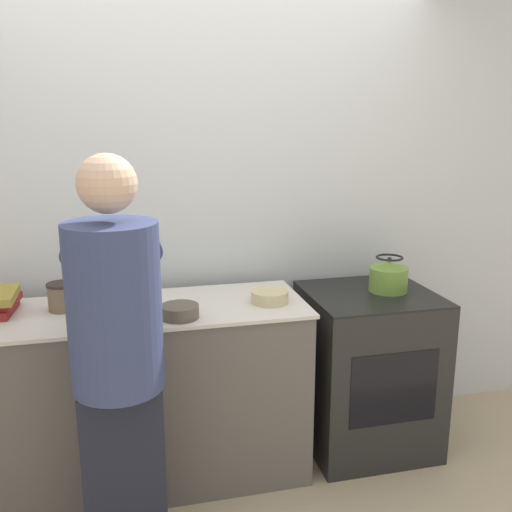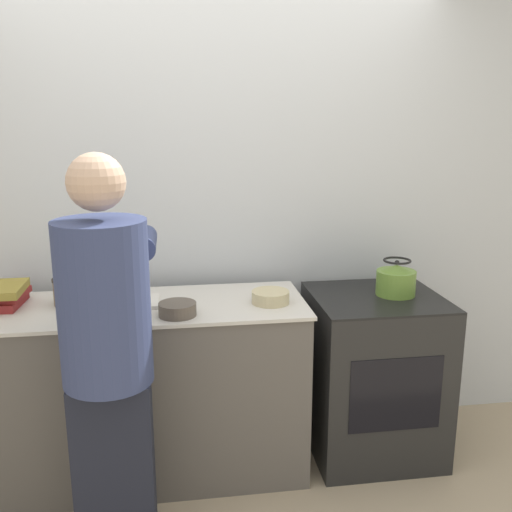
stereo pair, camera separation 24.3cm
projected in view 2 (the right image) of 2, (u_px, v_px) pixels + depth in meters
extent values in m
plane|color=tan|center=(225.00, 497.00, 2.81)|extent=(12.00, 12.00, 0.00)
cube|color=silver|center=(210.00, 213.00, 3.18)|extent=(8.00, 0.05, 2.60)
cube|color=#5B5651|center=(145.00, 392.00, 2.93)|extent=(1.62, 0.58, 0.90)
cube|color=beige|center=(140.00, 307.00, 2.82)|extent=(1.64, 0.61, 0.02)
cube|color=black|center=(373.00, 375.00, 3.13)|extent=(0.68, 0.64, 0.89)
cube|color=black|center=(377.00, 297.00, 3.03)|extent=(0.68, 0.64, 0.01)
cube|color=black|center=(396.00, 394.00, 2.82)|extent=(0.48, 0.01, 0.39)
cube|color=black|center=(115.00, 467.00, 2.39)|extent=(0.32, 0.20, 0.79)
cylinder|color=navy|center=(104.00, 303.00, 2.22)|extent=(0.36, 0.36, 0.66)
sphere|color=#D1A889|center=(96.00, 182.00, 2.11)|extent=(0.22, 0.22, 0.22)
cylinder|color=navy|center=(73.00, 245.00, 2.45)|extent=(0.10, 0.30, 0.10)
cylinder|color=navy|center=(145.00, 242.00, 2.50)|extent=(0.10, 0.30, 0.10)
cube|color=silver|center=(128.00, 303.00, 2.82)|extent=(0.30, 0.21, 0.02)
cube|color=silver|center=(131.00, 299.00, 2.84)|extent=(0.14, 0.08, 0.01)
cube|color=black|center=(110.00, 302.00, 2.80)|extent=(0.09, 0.05, 0.01)
cylinder|color=olive|center=(396.00, 283.00, 3.03)|extent=(0.21, 0.21, 0.13)
cone|color=olive|center=(397.00, 268.00, 3.01)|extent=(0.17, 0.17, 0.03)
sphere|color=black|center=(397.00, 262.00, 3.01)|extent=(0.02, 0.02, 0.02)
torus|color=black|center=(397.00, 260.00, 3.00)|extent=(0.15, 0.15, 0.01)
cylinder|color=brown|center=(177.00, 309.00, 2.66)|extent=(0.18, 0.18, 0.06)
cylinder|color=#C6B789|center=(271.00, 297.00, 2.84)|extent=(0.19, 0.19, 0.06)
cylinder|color=#756047|center=(67.00, 293.00, 2.81)|extent=(0.13, 0.13, 0.12)
cylinder|color=#28231E|center=(66.00, 279.00, 2.79)|extent=(0.14, 0.14, 0.01)
cube|color=maroon|center=(5.00, 302.00, 2.80)|extent=(0.18, 0.27, 0.04)
cube|color=maroon|center=(6.00, 295.00, 2.79)|extent=(0.20, 0.25, 0.03)
cube|color=olive|center=(4.00, 289.00, 2.77)|extent=(0.18, 0.27, 0.04)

